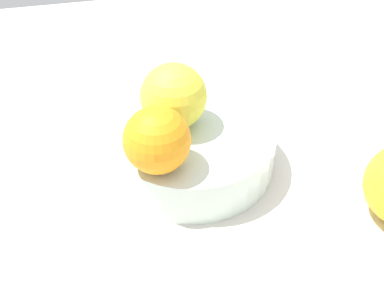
% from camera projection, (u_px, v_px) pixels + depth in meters
% --- Properties ---
extents(ground_plane, '(1.10, 1.10, 0.02)m').
position_uv_depth(ground_plane, '(192.00, 170.00, 0.52)').
color(ground_plane, silver).
extents(fruit_bowl, '(0.19, 0.19, 0.05)m').
position_uv_depth(fruit_bowl, '(192.00, 148.00, 0.50)').
color(fruit_bowl, silver).
rests_on(fruit_bowl, ground_plane).
extents(orange_in_bowl_0, '(0.07, 0.07, 0.07)m').
position_uv_depth(orange_in_bowl_0, '(157.00, 140.00, 0.42)').
color(orange_in_bowl_0, orange).
rests_on(orange_in_bowl_0, fruit_bowl).
extents(orange_in_bowl_1, '(0.07, 0.07, 0.07)m').
position_uv_depth(orange_in_bowl_1, '(174.00, 96.00, 0.47)').
color(orange_in_bowl_1, yellow).
rests_on(orange_in_bowl_1, fruit_bowl).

